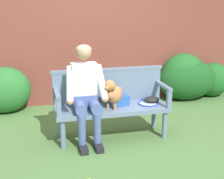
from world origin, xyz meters
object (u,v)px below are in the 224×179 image
object	(u,v)px
person_seated	(85,90)
garden_bench	(112,111)
tennis_racket	(147,103)
sports_bag	(117,101)
dog_on_bench	(113,93)
baseball_glove	(152,100)

from	to	relation	value
person_seated	garden_bench	bearing A→B (deg)	2.62
garden_bench	tennis_racket	distance (m)	0.54
sports_bag	person_seated	bearing A→B (deg)	-171.80
sports_bag	tennis_racket	bearing A→B (deg)	-2.03
dog_on_bench	tennis_racket	size ratio (longest dim) A/B	0.72
dog_on_bench	sports_bag	xyz separation A→B (m)	(0.09, 0.09, -0.14)
dog_on_bench	baseball_glove	distance (m)	0.63
person_seated	baseball_glove	size ratio (longest dim) A/B	5.99
baseball_glove	sports_bag	bearing A→B (deg)	-165.93
person_seated	dog_on_bench	xyz separation A→B (m)	(0.37, -0.02, -0.06)
garden_bench	person_seated	bearing A→B (deg)	-177.38
person_seated	tennis_racket	distance (m)	0.94
garden_bench	dog_on_bench	distance (m)	0.27
dog_on_bench	baseball_glove	size ratio (longest dim) A/B	1.88
dog_on_bench	sports_bag	size ratio (longest dim) A/B	1.48
garden_bench	tennis_racket	bearing A→B (deg)	3.64
dog_on_bench	sports_bag	distance (m)	0.18
dog_on_bench	person_seated	bearing A→B (deg)	176.43
baseball_glove	sports_bag	distance (m)	0.51
garden_bench	tennis_racket	xyz separation A→B (m)	(0.53, 0.03, 0.07)
tennis_racket	dog_on_bench	bearing A→B (deg)	-171.99
garden_bench	baseball_glove	bearing A→B (deg)	4.86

